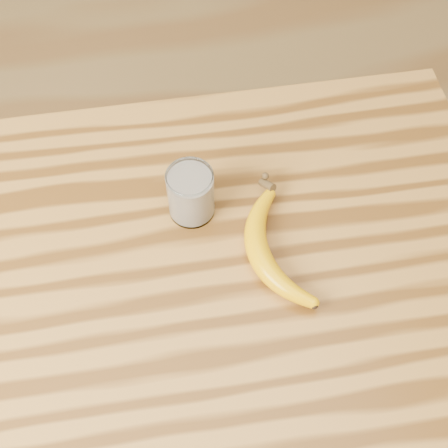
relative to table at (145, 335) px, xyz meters
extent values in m
plane|color=olive|center=(0.00, 0.00, -0.77)|extent=(4.00, 4.00, 0.00)
cube|color=#9C682A|center=(0.00, 0.00, 0.11)|extent=(1.20, 0.80, 0.04)
cylinder|color=brown|center=(0.54, 0.34, -0.34)|extent=(0.06, 0.06, 0.86)
cylinder|color=white|center=(0.10, 0.15, 0.18)|extent=(0.07, 0.07, 0.09)
torus|color=white|center=(0.10, 0.15, 0.22)|extent=(0.07, 0.07, 0.00)
cylinder|color=silver|center=(0.10, 0.15, 0.17)|extent=(0.07, 0.07, 0.08)
camera|label=1|loc=(0.07, -0.41, 0.98)|focal=50.00mm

